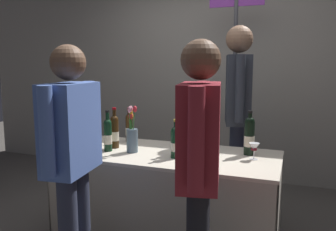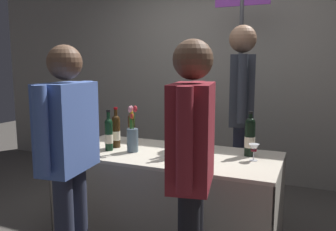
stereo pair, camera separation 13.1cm
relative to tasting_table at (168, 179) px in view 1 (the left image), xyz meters
name	(u,v)px [view 1 (the left image)]	position (x,y,z in m)	size (l,w,h in m)	color
back_partition	(218,58)	(0.00, 1.80, 1.00)	(7.04, 0.12, 3.02)	#9E998E
tasting_table	(168,179)	(0.00, 0.00, 0.00)	(1.73, 0.79, 0.73)	beige
featured_wine_bottle	(175,142)	(0.10, -0.11, 0.34)	(0.07, 0.07, 0.29)	black
display_bottle_0	(249,135)	(0.61, 0.17, 0.37)	(0.08, 0.08, 0.34)	black
display_bottle_1	(108,134)	(-0.48, -0.11, 0.35)	(0.07, 0.07, 0.33)	black
display_bottle_2	(198,132)	(0.19, 0.18, 0.36)	(0.08, 0.08, 0.34)	black
display_bottle_3	(115,131)	(-0.48, 0.00, 0.36)	(0.07, 0.07, 0.34)	#38230F
display_bottle_4	(182,135)	(0.11, 0.02, 0.36)	(0.08, 0.08, 0.35)	#192333
display_bottle_5	(129,127)	(-0.47, 0.26, 0.35)	(0.07, 0.07, 0.31)	#38230F
wine_glass_near_vendor	(254,148)	(0.66, 0.04, 0.31)	(0.08, 0.08, 0.12)	silver
wine_glass_mid	(85,137)	(-0.66, -0.16, 0.32)	(0.07, 0.07, 0.15)	silver
flower_vase	(132,135)	(-0.28, -0.08, 0.35)	(0.09, 0.09, 0.38)	slate
vendor_presenter	(238,103)	(0.43, 0.68, 0.56)	(0.30, 0.56, 1.77)	#2D3347
taster_foreground_right	(72,148)	(-0.34, -0.77, 0.40)	(0.26, 0.58, 1.54)	#2D3347
taster_foreground_left	(199,157)	(0.45, -0.73, 0.41)	(0.29, 0.57, 1.56)	black
booth_signpost	(235,68)	(0.30, 1.24, 0.88)	(0.57, 0.04, 2.24)	#47474C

